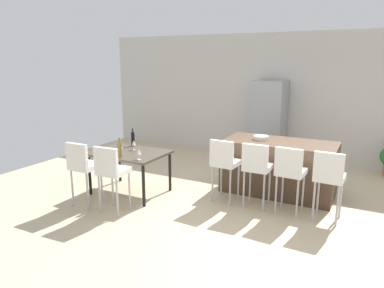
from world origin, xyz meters
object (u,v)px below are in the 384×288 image
bar_chair_right (290,170)px  fruit_bowl (261,138)px  bar_chair_middle (257,165)px  dining_chair_near (83,164)px  bar_chair_left (224,161)px  bar_chair_far (329,175)px  wine_bottle_far (133,139)px  dining_chair_far (111,169)px  wine_glass_middle (134,143)px  wine_bottle_inner (120,150)px  kitchen_island (279,167)px  refrigerator (268,121)px  wine_glass_left (139,152)px  wine_glass_right (120,146)px  dining_table (130,156)px

bar_chair_right → fruit_bowl: bar_chair_right is taller
bar_chair_middle → fruit_bowl: (-0.19, 0.82, 0.26)m
dining_chair_near → fruit_bowl: size_ratio=4.01×
bar_chair_left → bar_chair_right: (1.05, -0.00, 0.00)m
bar_chair_far → wine_bottle_far: size_ratio=3.21×
dining_chair_far → fruit_bowl: 2.64m
bar_chair_left → dining_chair_far: (-1.32, -1.20, 0.00)m
wine_bottle_far → dining_chair_near: bearing=-93.2°
wine_glass_middle → bar_chair_left: bearing=8.2°
wine_bottle_inner → kitchen_island: bearing=35.0°
refrigerator → wine_glass_middle: bearing=-117.0°
bar_chair_left → wine_glass_left: (-1.17, -0.70, 0.17)m
bar_chair_middle → kitchen_island: bearing=80.3°
kitchen_island → dining_chair_near: size_ratio=1.79×
bar_chair_middle → wine_glass_middle: (-2.16, -0.23, 0.17)m
wine_glass_left → refrigerator: refrigerator is taller
bar_chair_middle → bar_chair_left: bearing=180.0°
bar_chair_middle → bar_chair_far: (1.06, 0.00, 0.00)m
kitchen_island → wine_glass_left: size_ratio=10.79×
wine_bottle_inner → dining_chair_far: bearing=-65.6°
wine_glass_right → refrigerator: 3.68m
bar_chair_right → wine_glass_right: size_ratio=6.03×
dining_table → wine_bottle_inner: (0.06, -0.34, 0.19)m
wine_glass_right → wine_glass_middle: bearing=80.6°
bar_chair_left → wine_bottle_inner: bearing=-155.1°
wine_glass_middle → wine_glass_right: same height
wine_glass_right → wine_bottle_far: bearing=105.2°
wine_bottle_far → refrigerator: size_ratio=0.18×
wine_bottle_inner → wine_glass_left: 0.37m
wine_glass_middle → dining_table: bearing=-84.6°
wine_bottle_inner → bar_chair_right: bearing=15.5°
dining_table → wine_glass_middle: bearing=95.4°
bar_chair_middle → wine_bottle_inner: size_ratio=3.24×
wine_bottle_inner → refrigerator: refrigerator is taller
bar_chair_right → wine_glass_right: 2.78m
wine_bottle_inner → wine_glass_middle: (-0.08, 0.48, 0.00)m
bar_chair_right → dining_chair_near: same height
bar_chair_right → dining_table: 2.68m
bar_chair_middle → dining_chair_far: same height
dining_chair_far → wine_bottle_inner: 0.56m
wine_bottle_far → wine_glass_middle: (0.20, -0.24, -0.01)m
bar_chair_right → bar_chair_far: 0.54m
wine_bottle_inner → wine_glass_middle: size_ratio=1.86×
refrigerator → kitchen_island: bearing=-68.4°
bar_chair_left → dining_chair_far: 1.79m
bar_chair_right → wine_glass_right: bearing=-168.8°
wine_bottle_inner → refrigerator: 3.79m
wine_bottle_far → wine_glass_right: wine_bottle_far is taller
bar_chair_right → bar_chair_far: same height
wine_bottle_far → fruit_bowl: size_ratio=1.25×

